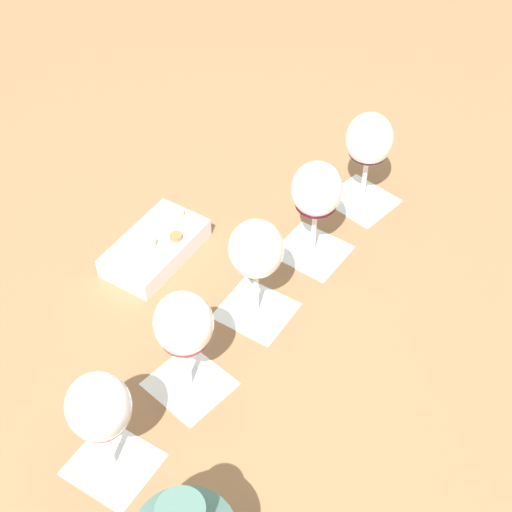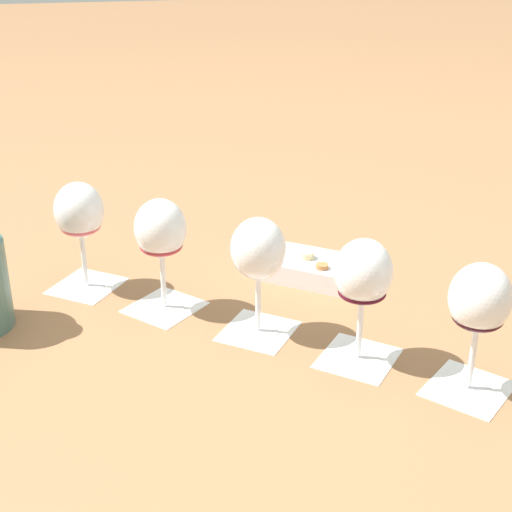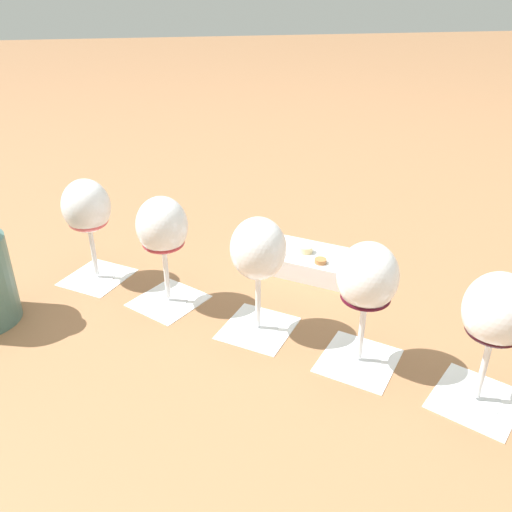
% 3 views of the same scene
% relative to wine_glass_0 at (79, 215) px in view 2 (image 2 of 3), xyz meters
% --- Properties ---
extents(ground_plane, '(8.00, 8.00, 0.00)m').
position_rel_wine_glass_0_xyz_m(ground_plane, '(0.25, -0.20, -0.13)').
color(ground_plane, '#936642').
extents(tasting_card_0, '(0.14, 0.14, 0.00)m').
position_rel_wine_glass_0_xyz_m(tasting_card_0, '(-0.00, 0.00, -0.13)').
color(tasting_card_0, white).
rests_on(tasting_card_0, ground_plane).
extents(tasting_card_1, '(0.14, 0.14, 0.00)m').
position_rel_wine_glass_0_xyz_m(tasting_card_1, '(0.12, -0.10, -0.13)').
color(tasting_card_1, white).
rests_on(tasting_card_1, ground_plane).
extents(tasting_card_2, '(0.14, 0.14, 0.00)m').
position_rel_wine_glass_0_xyz_m(tasting_card_2, '(0.25, -0.20, -0.13)').
color(tasting_card_2, white).
rests_on(tasting_card_2, ground_plane).
extents(tasting_card_3, '(0.14, 0.14, 0.00)m').
position_rel_wine_glass_0_xyz_m(tasting_card_3, '(0.37, -0.30, -0.13)').
color(tasting_card_3, white).
rests_on(tasting_card_3, ground_plane).
extents(tasting_card_4, '(0.14, 0.14, 0.00)m').
position_rel_wine_glass_0_xyz_m(tasting_card_4, '(0.49, -0.39, -0.13)').
color(tasting_card_4, white).
rests_on(tasting_card_4, ground_plane).
extents(wine_glass_0, '(0.08, 0.08, 0.18)m').
position_rel_wine_glass_0_xyz_m(wine_glass_0, '(0.00, 0.00, 0.00)').
color(wine_glass_0, white).
rests_on(wine_glass_0, tasting_card_0).
extents(wine_glass_1, '(0.08, 0.08, 0.18)m').
position_rel_wine_glass_0_xyz_m(wine_glass_1, '(0.12, -0.10, 0.00)').
color(wine_glass_1, white).
rests_on(wine_glass_1, tasting_card_1).
extents(wine_glass_2, '(0.08, 0.08, 0.18)m').
position_rel_wine_glass_0_xyz_m(wine_glass_2, '(0.25, -0.20, -0.00)').
color(wine_glass_2, white).
rests_on(wine_glass_2, tasting_card_2).
extents(wine_glass_3, '(0.08, 0.08, 0.18)m').
position_rel_wine_glass_0_xyz_m(wine_glass_3, '(0.37, -0.30, 0.00)').
color(wine_glass_3, white).
rests_on(wine_glass_3, tasting_card_3).
extents(wine_glass_4, '(0.08, 0.08, 0.18)m').
position_rel_wine_glass_0_xyz_m(wine_glass_4, '(0.49, -0.39, 0.00)').
color(wine_glass_4, white).
rests_on(wine_glass_4, tasting_card_4).
extents(snack_dish, '(0.20, 0.18, 0.05)m').
position_rel_wine_glass_0_xyz_m(snack_dish, '(0.38, -0.04, -0.11)').
color(snack_dish, silver).
rests_on(snack_dish, ground_plane).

